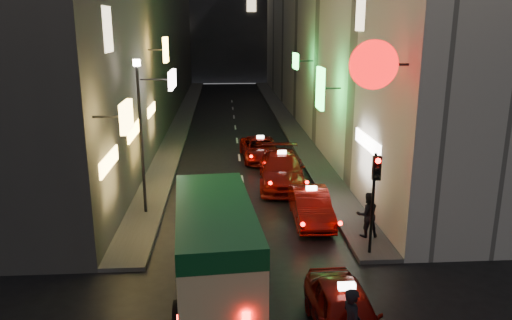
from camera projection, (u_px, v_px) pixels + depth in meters
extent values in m
cube|color=#353330|center=(129.00, 6.00, 38.39)|extent=(6.00, 52.00, 18.00)
cube|color=#FFC959|center=(126.00, 117.00, 15.67)|extent=(0.18, 1.39, 0.94)
cube|color=white|center=(172.00, 79.00, 24.90)|extent=(0.18, 2.45, 0.88)
cube|color=yellow|center=(166.00, 50.00, 27.51)|extent=(0.18, 1.25, 1.37)
cube|color=#FFC959|center=(109.00, 161.00, 17.61)|extent=(0.10, 2.74, 0.55)
cube|color=yellow|center=(134.00, 130.00, 22.77)|extent=(0.10, 3.40, 0.55)
cube|color=#FFC959|center=(151.00, 110.00, 28.22)|extent=(0.10, 2.68, 0.55)
cube|color=#FFE5B2|center=(107.00, 29.00, 17.80)|extent=(0.06, 1.30, 1.60)
cube|color=#A9A59B|center=(334.00, 7.00, 39.42)|extent=(6.00, 52.00, 18.00)
cylinder|color=#F20A0A|center=(374.00, 65.00, 15.76)|extent=(1.56, 0.18, 1.56)
cube|color=#32FF4B|center=(320.00, 88.00, 24.90)|extent=(0.18, 1.39, 2.08)
cube|color=#32FF4B|center=(296.00, 61.00, 32.28)|extent=(0.18, 1.64, 0.99)
cube|color=white|center=(368.00, 143.00, 20.40)|extent=(0.10, 3.41, 0.55)
cube|color=#FFE5B2|center=(361.00, 11.00, 21.14)|extent=(0.06, 1.30, 1.60)
cube|color=#474542|center=(183.00, 120.00, 40.98)|extent=(1.50, 52.00, 0.15)
cube|color=#474542|center=(285.00, 119.00, 41.52)|extent=(1.50, 52.00, 0.15)
cube|color=beige|center=(215.00, 242.00, 14.59)|extent=(2.64, 6.31, 2.26)
cube|color=#0E4821|center=(214.00, 214.00, 14.36)|extent=(2.66, 6.33, 0.56)
cube|color=black|center=(215.00, 231.00, 14.83)|extent=(2.47, 3.86, 0.51)
cube|color=#FF0A05|center=(246.00, 318.00, 11.80)|extent=(0.18, 0.06, 0.29)
cylinder|color=black|center=(188.00, 249.00, 16.72)|extent=(0.23, 0.78, 0.78)
cylinder|color=black|center=(252.00, 312.00, 13.05)|extent=(0.23, 0.78, 0.78)
imported|color=#640905|center=(345.00, 310.00, 12.46)|extent=(2.18, 5.00, 1.57)
cube|color=white|center=(347.00, 278.00, 12.23)|extent=(0.43, 0.19, 0.16)
imported|color=#640905|center=(311.00, 203.00, 19.92)|extent=(2.04, 4.84, 1.53)
cube|color=white|center=(312.00, 183.00, 19.70)|extent=(0.42, 0.19, 0.16)
sphere|color=#FF0A05|center=(303.00, 224.00, 17.77)|extent=(0.16, 0.16, 0.16)
sphere|color=#FF0A05|center=(340.00, 223.00, 17.85)|extent=(0.16, 0.16, 0.16)
imported|color=#640905|center=(282.00, 167.00, 24.46)|extent=(2.78, 5.92, 1.83)
cube|color=white|center=(282.00, 147.00, 24.20)|extent=(0.43, 0.21, 0.16)
sphere|color=#FF0A05|center=(270.00, 183.00, 21.88)|extent=(0.16, 0.16, 0.16)
sphere|color=#FF0A05|center=(307.00, 182.00, 21.98)|extent=(0.16, 0.16, 0.16)
imported|color=#640905|center=(260.00, 147.00, 29.08)|extent=(2.16, 4.75, 1.48)
cube|color=white|center=(260.00, 133.00, 28.87)|extent=(0.43, 0.20, 0.16)
sphere|color=#FF0A05|center=(251.00, 156.00, 27.00)|extent=(0.16, 0.16, 0.16)
sphere|color=#FF0A05|center=(275.00, 156.00, 27.09)|extent=(0.16, 0.16, 0.16)
imported|color=black|center=(352.00, 320.00, 11.56)|extent=(0.59, 0.77, 2.10)
imported|color=black|center=(367.00, 212.00, 18.09)|extent=(0.74, 0.48, 1.91)
cylinder|color=black|center=(373.00, 204.00, 16.58)|extent=(0.10, 0.10, 3.50)
cube|color=black|center=(377.00, 168.00, 16.06)|extent=(0.26, 0.18, 0.80)
sphere|color=#FF0A05|center=(378.00, 161.00, 15.89)|extent=(0.18, 0.18, 0.18)
sphere|color=black|center=(378.00, 169.00, 15.96)|extent=(0.17, 0.17, 0.17)
sphere|color=black|center=(377.00, 177.00, 16.03)|extent=(0.17, 0.17, 0.17)
cylinder|color=black|center=(141.00, 141.00, 19.96)|extent=(0.12, 0.12, 6.00)
cylinder|color=#FFE5BF|center=(137.00, 63.00, 19.14)|extent=(0.28, 0.28, 0.25)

